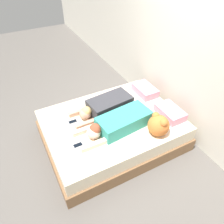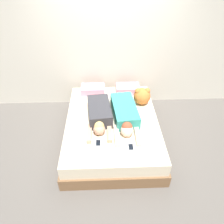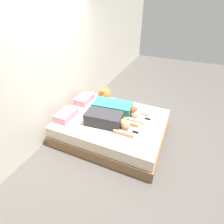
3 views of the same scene
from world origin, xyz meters
TOP-DOWN VIEW (x-y plane):
  - ground_plane at (0.00, 0.00)m, footprint 12.00×12.00m
  - wall_back at (0.00, 1.20)m, footprint 12.00×0.06m
  - bed at (0.00, 0.00)m, footprint 1.60×2.10m
  - pillow_head_left at (-0.35, 0.84)m, footprint 0.46×0.29m
  - pillow_head_right at (0.35, 0.84)m, footprint 0.46×0.29m
  - person_left at (-0.21, -0.01)m, footprint 0.44×1.00m
  - person_right at (0.22, -0.02)m, footprint 0.45×1.16m
  - cell_phone_left at (-0.23, -0.56)m, footprint 0.08×0.14m
  - cell_phone_right at (0.25, -0.66)m, footprint 0.08×0.14m
  - plush_toy at (0.57, 0.44)m, footprint 0.31×0.31m

SIDE VIEW (x-z plane):
  - ground_plane at x=0.00m, z-range 0.00..0.00m
  - bed at x=0.00m, z-range 0.00..0.46m
  - cell_phone_left at x=-0.23m, z-range 0.46..0.47m
  - cell_phone_right at x=0.25m, z-range 0.46..0.47m
  - pillow_head_left at x=-0.35m, z-range 0.46..0.60m
  - pillow_head_right at x=0.35m, z-range 0.46..0.60m
  - person_right at x=0.22m, z-range 0.45..0.68m
  - person_left at x=-0.21m, z-range 0.45..0.69m
  - plush_toy at x=0.57m, z-range 0.46..0.78m
  - wall_back at x=0.00m, z-range 0.00..2.60m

